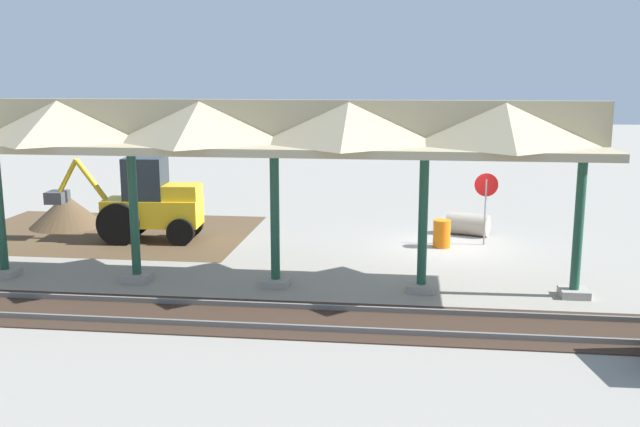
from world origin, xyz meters
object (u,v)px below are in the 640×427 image
at_px(concrete_pipe, 468,224).
at_px(backhoe, 148,203).
at_px(traffic_barrel, 442,234).
at_px(stop_sign, 486,193).

bearing_deg(concrete_pipe, backhoe, 11.28).
height_order(backhoe, traffic_barrel, backhoe).
distance_m(backhoe, traffic_barrel, 9.80).
distance_m(concrete_pipe, traffic_barrel, 2.16).
relative_size(stop_sign, traffic_barrel, 2.64).
xyz_separation_m(backhoe, concrete_pipe, (-10.75, -2.14, -0.88)).
relative_size(stop_sign, concrete_pipe, 1.49).
height_order(stop_sign, backhoe, backhoe).
xyz_separation_m(stop_sign, traffic_barrel, (1.40, 0.51, -1.26)).
height_order(stop_sign, traffic_barrel, stop_sign).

